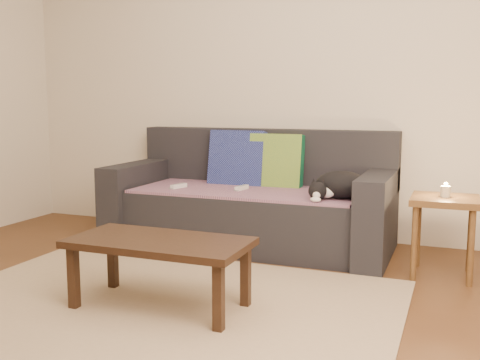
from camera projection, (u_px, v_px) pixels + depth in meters
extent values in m
plane|color=brown|center=(146.00, 316.00, 2.87)|extent=(4.50, 4.50, 0.00)
cube|color=beige|center=(270.00, 75.00, 4.54)|extent=(4.50, 0.04, 2.60)
cube|color=#232328|center=(248.00, 219.00, 4.23)|extent=(1.70, 0.78, 0.42)
cube|color=#232328|center=(266.00, 157.00, 4.54)|extent=(2.10, 0.18, 0.45)
cube|color=#232328|center=(139.00, 199.00, 4.56)|extent=(0.20, 0.90, 0.60)
cube|color=#232328|center=(377.00, 217.00, 3.87)|extent=(0.20, 0.90, 0.60)
cube|color=#442B52|center=(247.00, 191.00, 4.18)|extent=(1.66, 0.74, 0.02)
cube|color=#11164B|center=(238.00, 160.00, 4.46)|extent=(0.46, 0.20, 0.47)
cube|color=#0D5538|center=(276.00, 161.00, 4.34)|extent=(0.42, 0.17, 0.43)
ellipsoid|color=black|center=(342.00, 185.00, 3.78)|extent=(0.40, 0.34, 0.19)
sphere|color=black|center=(318.00, 191.00, 3.70)|extent=(0.15, 0.15, 0.12)
sphere|color=white|center=(317.00, 195.00, 3.66)|extent=(0.06, 0.06, 0.05)
ellipsoid|color=black|center=(363.00, 196.00, 3.68)|extent=(0.15, 0.08, 0.04)
cube|color=white|center=(179.00, 186.00, 4.25)|extent=(0.08, 0.15, 0.03)
cube|color=white|center=(242.00, 188.00, 4.16)|extent=(0.06, 0.15, 0.03)
cube|color=brown|center=(445.00, 200.00, 3.47)|extent=(0.40, 0.40, 0.04)
cylinder|color=brown|center=(414.00, 243.00, 3.42)|extent=(0.04, 0.04, 0.46)
cylinder|color=brown|center=(471.00, 248.00, 3.30)|extent=(0.04, 0.04, 0.46)
cylinder|color=brown|center=(418.00, 232.00, 3.72)|extent=(0.04, 0.04, 0.46)
cylinder|color=brown|center=(470.00, 236.00, 3.60)|extent=(0.04, 0.04, 0.46)
cylinder|color=beige|center=(446.00, 191.00, 3.47)|extent=(0.06, 0.06, 0.07)
sphere|color=#FFBF59|center=(446.00, 184.00, 3.46)|extent=(0.02, 0.02, 0.02)
cube|color=tan|center=(160.00, 305.00, 3.01)|extent=(2.50, 1.80, 0.01)
cube|color=black|center=(159.00, 243.00, 2.93)|extent=(0.94, 0.47, 0.04)
cube|color=black|center=(74.00, 278.00, 2.94)|extent=(0.05, 0.05, 0.34)
cube|color=black|center=(219.00, 298.00, 2.64)|extent=(0.05, 0.05, 0.34)
cube|color=black|center=(113.00, 260.00, 3.27)|extent=(0.05, 0.05, 0.34)
cube|color=black|center=(246.00, 277.00, 2.97)|extent=(0.05, 0.05, 0.34)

